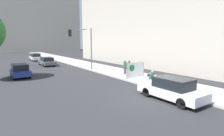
{
  "coord_description": "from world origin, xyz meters",
  "views": [
    {
      "loc": [
        -8.98,
        -7.8,
        3.75
      ],
      "look_at": [
        -0.73,
        4.37,
        1.58
      ],
      "focal_mm": 28.0,
      "sensor_mm": 36.0,
      "label": 1
    }
  ],
  "objects": [
    {
      "name": "jogger_on_sidewalk",
      "position": [
        2.3,
        5.74,
        1.08
      ],
      "size": [
        0.34,
        0.34,
        1.81
      ],
      "rotation": [
        0.0,
        0.0,
        3.54
      ],
      "color": "#424247",
      "rests_on": "sidewalk_curb"
    },
    {
      "name": "traffic_light_pole",
      "position": [
        0.68,
        12.97,
        3.85
      ],
      "size": [
        3.14,
        2.91,
        5.44
      ],
      "color": "slate",
      "rests_on": "sidewalk_curb"
    },
    {
      "name": "ground_plane",
      "position": [
        0.0,
        0.0,
        0.0
      ],
      "size": [
        160.0,
        160.0,
        0.0
      ],
      "primitive_type": "plane",
      "color": "#303033"
    },
    {
      "name": "protest_banner",
      "position": [
        2.76,
        5.29,
        1.0
      ],
      "size": [
        2.3,
        0.06,
        1.59
      ],
      "color": "slate",
      "rests_on": "sidewalk_curb"
    },
    {
      "name": "sidewalk_curb",
      "position": [
        3.61,
        15.0,
        0.08
      ],
      "size": [
        4.23,
        90.0,
        0.15
      ],
      "primitive_type": "cube",
      "color": "#B7B2A8",
      "rests_on": "ground_plane"
    },
    {
      "name": "building_backdrop_right",
      "position": [
        13.74,
        14.7,
        8.31
      ],
      "size": [
        10.0,
        32.0,
        16.62
      ],
      "color": "#BCB2A3",
      "rests_on": "ground_plane"
    },
    {
      "name": "car_on_road_midblock",
      "position": [
        -1.93,
        21.43,
        0.69
      ],
      "size": [
        1.81,
        4.73,
        1.36
      ],
      "color": "#565B60",
      "rests_on": "ground_plane"
    },
    {
      "name": "car_on_road_distant",
      "position": [
        -1.9,
        30.69,
        0.74
      ],
      "size": [
        1.7,
        4.68,
        1.48
      ],
      "color": "silver",
      "rests_on": "ground_plane"
    },
    {
      "name": "car_on_road_nearest",
      "position": [
        -6.75,
        13.44,
        0.71
      ],
      "size": [
        1.72,
        4.4,
        1.42
      ],
      "color": "navy",
      "rests_on": "ground_plane"
    },
    {
      "name": "building_backdrop_far",
      "position": [
        -2.0,
        72.45,
        19.24
      ],
      "size": [
        52.0,
        12.0,
        38.49
      ],
      "color": "#BCB2A3",
      "rests_on": "ground_plane"
    },
    {
      "name": "pedestrian_behind",
      "position": [
        3.28,
        7.65,
        0.98
      ],
      "size": [
        0.34,
        0.34,
        1.63
      ],
      "rotation": [
        0.0,
        0.0,
        0.77
      ],
      "color": "#424247",
      "rests_on": "sidewalk_curb"
    },
    {
      "name": "seated_protester",
      "position": [
        2.27,
        2.49,
        0.79
      ],
      "size": [
        0.96,
        0.77,
        1.19
      ],
      "rotation": [
        0.0,
        0.0,
        -0.26
      ],
      "color": "#474C56",
      "rests_on": "sidewalk_curb"
    },
    {
      "name": "parked_car_curbside",
      "position": [
        0.39,
        -0.85,
        0.74
      ],
      "size": [
        1.76,
        4.43,
        1.5
      ],
      "color": "silver",
      "rests_on": "ground_plane"
    }
  ]
}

